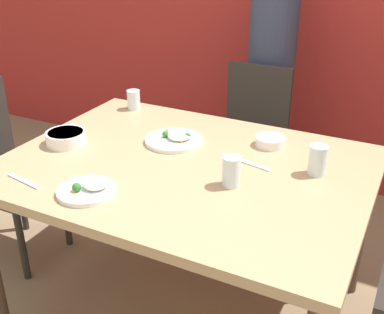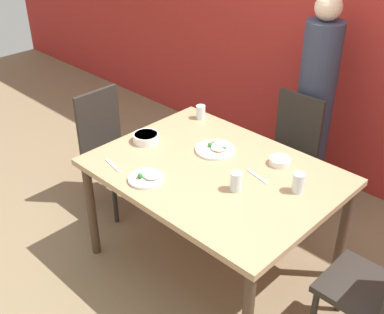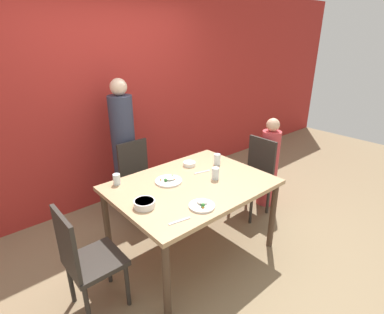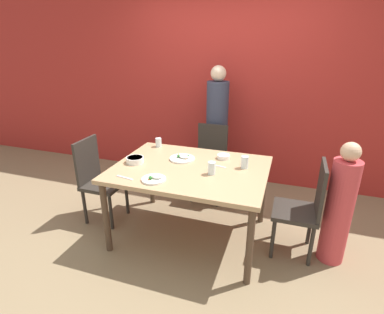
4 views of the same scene
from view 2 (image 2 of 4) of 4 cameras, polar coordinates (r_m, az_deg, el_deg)
name	(u,v)px [view 2 (image 2 of 4)]	position (r m, az deg, el deg)	size (l,w,h in m)	color
ground_plane	(212,263)	(3.41, 2.37, -12.41)	(10.00, 10.00, 0.00)	#847051
wall_back	(355,23)	(3.91, 18.80, 14.80)	(10.00, 0.06, 2.70)	#A82823
dining_table	(214,179)	(2.97, 2.65, -2.66)	(1.45, 1.09, 0.77)	tan
chair_adult_spot	(287,152)	(3.71, 11.25, 0.59)	(0.40, 0.40, 0.93)	#2D2823
chair_child_spot	(377,286)	(2.73, 21.11, -14.06)	(0.40, 0.40, 0.93)	#2D2823
chair_empty_left	(110,147)	(3.76, -9.74, 1.16)	(0.40, 0.40, 0.93)	#2D2823
person_adult	(314,108)	(3.83, 14.26, 5.68)	(0.28, 0.28, 1.62)	#33384C
bowl_curry	(146,138)	(3.22, -5.47, 2.31)	(0.18, 0.18, 0.06)	white
plate_rice_adult	(216,149)	(3.11, 2.85, 0.95)	(0.26, 0.26, 0.05)	white
plate_rice_child	(147,178)	(2.83, -5.36, -2.48)	(0.21, 0.21, 0.05)	white
bowl_rice_small	(280,161)	(3.01, 10.37, -0.46)	(0.13, 0.13, 0.04)	white
glass_water_tall	(201,112)	(3.51, 1.04, 5.35)	(0.07, 0.07, 0.10)	silver
glass_water_short	(298,183)	(2.76, 12.50, -3.00)	(0.07, 0.07, 0.12)	silver
glass_water_center	(236,181)	(2.72, 5.23, -2.90)	(0.07, 0.07, 0.12)	silver
fork_steel	(257,176)	(2.88, 7.76, -2.30)	(0.18, 0.06, 0.01)	silver
spoon_steel	(113,165)	(3.00, -9.34, -0.99)	(0.18, 0.05, 0.01)	silver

